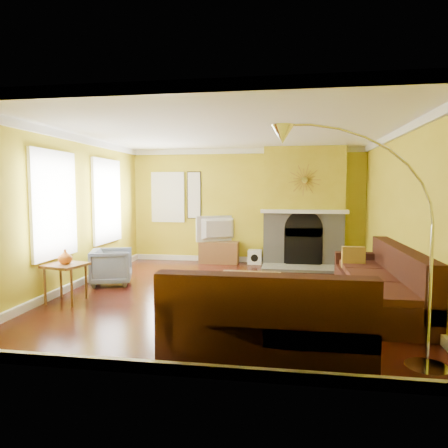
% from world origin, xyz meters
% --- Properties ---
extents(floor, '(5.50, 6.00, 0.02)m').
position_xyz_m(floor, '(0.00, 0.00, -0.01)').
color(floor, '#511B11').
rests_on(floor, ground).
extents(ceiling, '(5.50, 6.00, 0.02)m').
position_xyz_m(ceiling, '(0.00, 0.00, 2.71)').
color(ceiling, white).
rests_on(ceiling, ground).
extents(wall_back, '(5.50, 0.02, 2.70)m').
position_xyz_m(wall_back, '(0.00, 3.01, 1.35)').
color(wall_back, gold).
rests_on(wall_back, ground).
extents(wall_front, '(5.50, 0.02, 2.70)m').
position_xyz_m(wall_front, '(0.00, -3.01, 1.35)').
color(wall_front, gold).
rests_on(wall_front, ground).
extents(wall_left, '(0.02, 6.00, 2.70)m').
position_xyz_m(wall_left, '(-2.76, 0.00, 1.35)').
color(wall_left, gold).
rests_on(wall_left, ground).
extents(wall_right, '(0.02, 6.00, 2.70)m').
position_xyz_m(wall_right, '(2.76, 0.00, 1.35)').
color(wall_right, gold).
rests_on(wall_right, ground).
extents(baseboard, '(5.50, 6.00, 0.12)m').
position_xyz_m(baseboard, '(0.00, 0.00, 0.06)').
color(baseboard, white).
rests_on(baseboard, floor).
extents(crown_molding, '(5.50, 6.00, 0.12)m').
position_xyz_m(crown_molding, '(0.00, 0.00, 2.64)').
color(crown_molding, white).
rests_on(crown_molding, ceiling).
extents(window_left_near, '(0.06, 1.22, 1.72)m').
position_xyz_m(window_left_near, '(-2.72, 1.30, 1.50)').
color(window_left_near, white).
rests_on(window_left_near, wall_left).
extents(window_left_far, '(0.06, 1.22, 1.72)m').
position_xyz_m(window_left_far, '(-2.72, -0.60, 1.50)').
color(window_left_far, white).
rests_on(window_left_far, wall_left).
extents(window_back, '(0.82, 0.06, 1.22)m').
position_xyz_m(window_back, '(-1.90, 2.96, 1.55)').
color(window_back, white).
rests_on(window_back, wall_back).
extents(wall_art, '(0.34, 0.04, 1.14)m').
position_xyz_m(wall_art, '(-1.25, 2.97, 1.60)').
color(wall_art, white).
rests_on(wall_art, wall_back).
extents(fireplace, '(1.80, 0.40, 2.70)m').
position_xyz_m(fireplace, '(1.35, 2.80, 1.35)').
color(fireplace, gray).
rests_on(fireplace, floor).
extents(mantel, '(1.92, 0.22, 0.08)m').
position_xyz_m(mantel, '(1.35, 2.56, 1.25)').
color(mantel, white).
rests_on(mantel, fireplace).
extents(hearth, '(1.80, 0.70, 0.06)m').
position_xyz_m(hearth, '(1.35, 2.25, 0.03)').
color(hearth, gray).
rests_on(hearth, floor).
extents(sunburst, '(0.70, 0.04, 0.70)m').
position_xyz_m(sunburst, '(1.35, 2.57, 1.95)').
color(sunburst, olive).
rests_on(sunburst, fireplace).
extents(rug, '(2.40, 1.80, 0.02)m').
position_xyz_m(rug, '(0.35, -0.30, 0.01)').
color(rug, beige).
rests_on(rug, floor).
extents(sectional_sofa, '(3.10, 3.70, 0.90)m').
position_xyz_m(sectional_sofa, '(1.20, -0.85, 0.45)').
color(sectional_sofa, '#381912').
rests_on(sectional_sofa, floor).
extents(coffee_table, '(0.97, 0.97, 0.38)m').
position_xyz_m(coffee_table, '(0.40, -0.35, 0.19)').
color(coffee_table, white).
rests_on(coffee_table, floor).
extents(media_console, '(0.92, 0.41, 0.51)m').
position_xyz_m(media_console, '(-0.60, 2.75, 0.25)').
color(media_console, brown).
rests_on(media_console, floor).
extents(tv, '(0.99, 0.65, 0.61)m').
position_xyz_m(tv, '(-0.60, 2.75, 0.81)').
color(tv, black).
rests_on(tv, media_console).
extents(subwoofer, '(0.32, 0.32, 0.32)m').
position_xyz_m(subwoofer, '(0.25, 2.78, 0.16)').
color(subwoofer, white).
rests_on(subwoofer, floor).
extents(armchair, '(0.90, 0.89, 0.65)m').
position_xyz_m(armchair, '(-2.20, 0.35, 0.33)').
color(armchair, slate).
rests_on(armchair, floor).
extents(side_table, '(0.65, 0.65, 0.60)m').
position_xyz_m(side_table, '(-2.40, -0.85, 0.30)').
color(side_table, brown).
rests_on(side_table, floor).
extents(vase, '(0.27, 0.27, 0.22)m').
position_xyz_m(vase, '(-2.40, -0.85, 0.71)').
color(vase, orange).
rests_on(vase, side_table).
extents(book, '(0.19, 0.25, 0.02)m').
position_xyz_m(book, '(0.25, -0.25, 0.40)').
color(book, white).
rests_on(book, coffee_table).
extents(arc_lamp, '(1.48, 0.36, 2.35)m').
position_xyz_m(arc_lamp, '(1.66, -2.55, 1.18)').
color(arc_lamp, silver).
rests_on(arc_lamp, floor).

